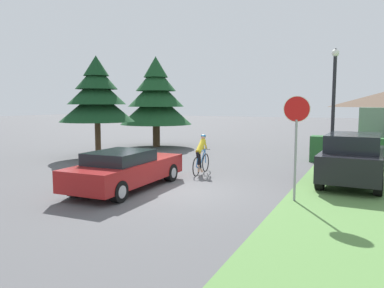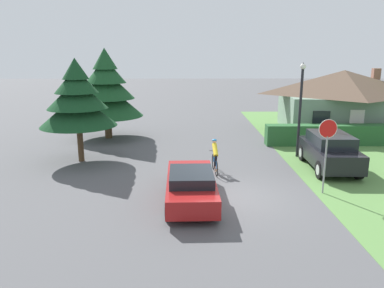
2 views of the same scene
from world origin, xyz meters
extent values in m
plane|color=#515154|center=(0.00, 0.00, 0.00)|extent=(140.00, 140.00, 0.00)
cube|color=slate|center=(9.54, 12.97, 1.32)|extent=(8.54, 6.93, 2.64)
pyramid|color=brown|center=(9.54, 12.97, 3.50)|extent=(9.23, 7.48, 1.73)
cube|color=silver|center=(9.28, 9.80, 1.00)|extent=(0.90, 0.13, 2.00)
cube|color=black|center=(7.03, 9.98, 1.45)|extent=(1.10, 0.15, 0.90)
cube|color=brown|center=(12.00, 13.41, 4.08)|extent=(0.54, 0.54, 0.80)
cube|color=#285B2D|center=(8.63, 8.58, 0.63)|extent=(10.88, 0.90, 1.26)
cube|color=maroon|center=(-1.52, -0.33, 0.59)|extent=(1.92, 4.82, 0.66)
cube|color=black|center=(-1.52, -0.71, 1.11)|extent=(1.64, 2.09, 0.38)
cylinder|color=black|center=(-2.35, 1.28, 0.32)|extent=(0.29, 0.65, 0.64)
cylinder|color=#ADADB2|center=(-2.35, 1.28, 0.32)|extent=(0.30, 0.38, 0.37)
cylinder|color=black|center=(-0.76, 1.31, 0.32)|extent=(0.29, 0.65, 0.64)
cylinder|color=#ADADB2|center=(-0.76, 1.31, 0.32)|extent=(0.30, 0.38, 0.37)
cylinder|color=black|center=(-2.29, -1.97, 0.32)|extent=(0.29, 0.65, 0.64)
cylinder|color=#ADADB2|center=(-2.29, -1.97, 0.32)|extent=(0.30, 0.38, 0.37)
cylinder|color=black|center=(-0.69, -1.94, 0.32)|extent=(0.29, 0.65, 0.64)
cylinder|color=#ADADB2|center=(-0.69, -1.94, 0.32)|extent=(0.30, 0.38, 0.37)
torus|color=black|center=(-0.32, 2.63, 0.37)|extent=(0.09, 0.77, 0.77)
torus|color=black|center=(-0.39, 3.72, 0.37)|extent=(0.09, 0.77, 0.77)
cylinder|color=#1E66B2|center=(-0.34, 2.90, 0.55)|extent=(0.05, 0.19, 0.63)
cylinder|color=#1E66B2|center=(-0.36, 3.30, 0.59)|extent=(0.08, 0.68, 0.74)
cylinder|color=#1E66B2|center=(-0.36, 3.23, 0.90)|extent=(0.09, 0.81, 0.13)
cylinder|color=#1E66B2|center=(-0.33, 2.80, 0.30)|extent=(0.06, 0.36, 0.16)
cylinder|color=#1E66B2|center=(-0.32, 2.73, 0.61)|extent=(0.05, 0.23, 0.50)
cylinder|color=#1E66B2|center=(-0.39, 3.68, 0.66)|extent=(0.04, 0.13, 0.59)
cylinder|color=black|center=(-0.38, 3.63, 0.95)|extent=(0.44, 0.05, 0.02)
ellipsoid|color=black|center=(-0.33, 2.82, 0.88)|extent=(0.09, 0.20, 0.05)
cylinder|color=black|center=(-0.34, 2.82, 0.67)|extent=(0.13, 0.26, 0.53)
cylinder|color=black|center=(-0.34, 2.98, 0.59)|extent=(0.13, 0.27, 0.68)
cylinder|color=tan|center=(-0.34, 2.90, 0.27)|extent=(0.08, 0.08, 0.30)
cylinder|color=tan|center=(-0.29, 3.06, 0.17)|extent=(0.17, 0.08, 0.21)
cylinder|color=yellow|center=(-0.35, 3.13, 1.12)|extent=(0.27, 0.74, 0.59)
cylinder|color=yellow|center=(-0.38, 3.39, 1.13)|extent=(0.09, 0.27, 0.36)
cylinder|color=yellow|center=(-0.38, 3.67, 1.13)|extent=(0.09, 0.27, 0.36)
sphere|color=tan|center=(-0.37, 3.43, 1.47)|extent=(0.19, 0.19, 0.19)
ellipsoid|color=#267FBF|center=(-0.37, 3.43, 1.52)|extent=(0.22, 0.18, 0.12)
cube|color=black|center=(5.27, 3.67, 0.76)|extent=(2.07, 4.47, 0.87)
cube|color=black|center=(5.27, 3.65, 1.48)|extent=(1.78, 2.61, 0.58)
cylinder|color=black|center=(4.46, 5.20, 0.41)|extent=(0.28, 0.84, 0.83)
cylinder|color=#ADADB2|center=(4.46, 5.20, 0.41)|extent=(0.29, 0.49, 0.48)
cylinder|color=black|center=(6.18, 5.14, 0.41)|extent=(0.28, 0.84, 0.83)
cylinder|color=#ADADB2|center=(6.18, 5.14, 0.41)|extent=(0.29, 0.49, 0.48)
cylinder|color=black|center=(4.36, 2.20, 0.41)|extent=(0.28, 0.84, 0.83)
cylinder|color=#ADADB2|center=(4.36, 2.20, 0.41)|extent=(0.29, 0.49, 0.48)
cylinder|color=black|center=(6.08, 2.14, 0.41)|extent=(0.28, 0.84, 0.83)
cylinder|color=#ADADB2|center=(6.08, 2.14, 0.41)|extent=(0.29, 0.49, 0.48)
cylinder|color=gray|center=(3.85, 0.40, 1.19)|extent=(0.07, 0.07, 2.37)
cylinder|color=red|center=(3.85, 0.40, 2.68)|extent=(0.71, 0.09, 0.71)
cylinder|color=silver|center=(3.85, 0.40, 2.68)|extent=(0.75, 0.08, 0.75)
cylinder|color=black|center=(4.38, 5.92, 2.37)|extent=(0.14, 0.14, 4.74)
sphere|color=white|center=(4.38, 5.92, 4.87)|extent=(0.30, 0.30, 0.30)
cone|color=black|center=(4.38, 5.92, 5.02)|extent=(0.18, 0.18, 0.12)
cylinder|color=#4C3823|center=(-7.26, 5.21, 0.94)|extent=(0.30, 0.30, 1.89)
cone|color=#143D1E|center=(-7.26, 5.21, 2.71)|extent=(3.90, 3.90, 1.64)
cone|color=#143D1E|center=(-7.26, 5.21, 3.52)|extent=(3.04, 3.04, 1.45)
cone|color=#143D1E|center=(-7.26, 5.21, 4.21)|extent=(2.19, 2.19, 1.25)
cone|color=#143D1E|center=(-7.26, 5.21, 4.80)|extent=(1.33, 1.33, 1.05)
cylinder|color=#4C3823|center=(-6.94, 10.75, 0.74)|extent=(0.47, 0.47, 1.48)
cone|color=#194723|center=(-6.94, 10.75, 2.53)|extent=(4.68, 4.68, 2.11)
cone|color=#194723|center=(-6.94, 10.75, 3.56)|extent=(3.65, 3.65, 1.85)
cone|color=#194723|center=(-6.94, 10.75, 4.46)|extent=(2.62, 2.62, 1.60)
cone|color=#194723|center=(-6.94, 10.75, 5.21)|extent=(1.59, 1.59, 1.35)
camera|label=1|loc=(5.71, -10.54, 2.82)|focal=35.00mm
camera|label=2|loc=(-1.65, -13.86, 5.56)|focal=35.00mm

